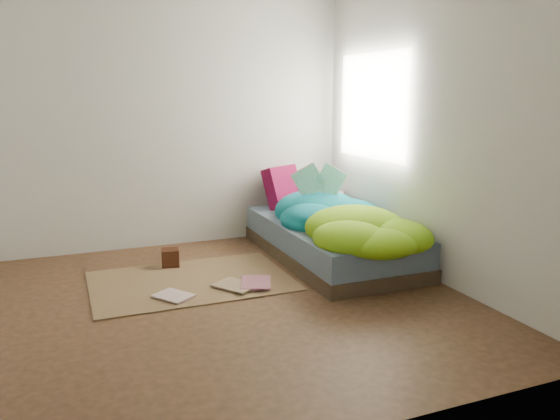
# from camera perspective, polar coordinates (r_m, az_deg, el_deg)

# --- Properties ---
(ground) EXTENTS (3.50, 3.50, 0.00)m
(ground) POSITION_cam_1_polar(r_m,az_deg,el_deg) (4.13, -5.51, -9.59)
(ground) COLOR #3C2A17
(ground) RESTS_ON ground
(room_walls) EXTENTS (3.54, 3.54, 2.62)m
(room_walls) POSITION_cam_1_polar(r_m,az_deg,el_deg) (3.85, -5.85, 13.56)
(room_walls) COLOR beige
(room_walls) RESTS_ON ground
(bed) EXTENTS (1.00, 2.00, 0.34)m
(bed) POSITION_cam_1_polar(r_m,az_deg,el_deg) (5.15, 5.27, -3.19)
(bed) COLOR #362B1D
(bed) RESTS_ON ground
(duvet) EXTENTS (0.96, 1.84, 0.34)m
(duvet) POSITION_cam_1_polar(r_m,az_deg,el_deg) (4.88, 6.52, 0.05)
(duvet) COLOR #07596F
(duvet) RESTS_ON bed
(rug) EXTENTS (1.60, 1.10, 0.01)m
(rug) POSITION_cam_1_polar(r_m,az_deg,el_deg) (4.60, -9.29, -7.33)
(rug) COLOR brown
(rug) RESTS_ON ground
(pillow_floral) EXTENTS (0.64, 0.55, 0.12)m
(pillow_floral) POSITION_cam_1_polar(r_m,az_deg,el_deg) (5.80, 3.98, 0.93)
(pillow_floral) COLOR white
(pillow_floral) RESTS_ON bed
(pillow_magenta) EXTENTS (0.44, 0.33, 0.43)m
(pillow_magenta) POSITION_cam_1_polar(r_m,az_deg,el_deg) (5.74, 0.32, 2.42)
(pillow_magenta) COLOR #430414
(pillow_magenta) RESTS_ON bed
(open_book) EXTENTS (0.43, 0.22, 0.26)m
(open_book) POSITION_cam_1_polar(r_m,az_deg,el_deg) (5.17, 4.18, 4.14)
(open_book) COLOR #34812A
(open_book) RESTS_ON duvet
(wooden_box) EXTENTS (0.17, 0.17, 0.15)m
(wooden_box) POSITION_cam_1_polar(r_m,az_deg,el_deg) (4.98, -11.40, -4.89)
(wooden_box) COLOR #3C150D
(wooden_box) RESTS_ON rug
(floor_book_a) EXTENTS (0.33, 0.35, 0.02)m
(floor_book_a) POSITION_cam_1_polar(r_m,az_deg,el_deg) (4.18, -12.05, -9.22)
(floor_book_a) COLOR silver
(floor_book_a) RESTS_ON rug
(floor_book_b) EXTENTS (0.34, 0.39, 0.03)m
(floor_book_b) POSITION_cam_1_polar(r_m,az_deg,el_deg) (4.43, -4.13, -7.66)
(floor_book_b) COLOR #B2667C
(floor_book_b) RESTS_ON rug
(floor_book_c) EXTENTS (0.38, 0.41, 0.03)m
(floor_book_c) POSITION_cam_1_polar(r_m,az_deg,el_deg) (4.30, -5.68, -8.36)
(floor_book_c) COLOR tan
(floor_book_c) RESTS_ON rug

